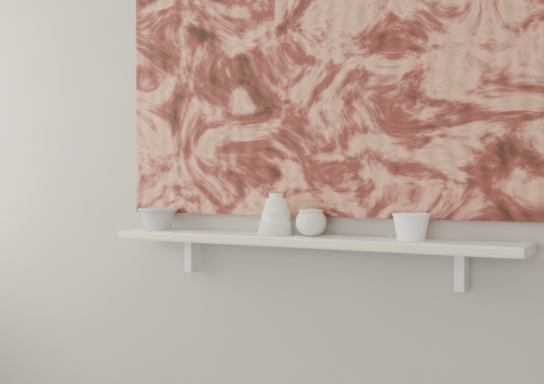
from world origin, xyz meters
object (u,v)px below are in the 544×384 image
Objects in this scene: shelf at (306,241)px; bowl_grey at (158,219)px; cup_cream at (311,222)px; bell_vessel at (276,214)px; bowl_white at (411,227)px; painting at (317,50)px.

shelf is 0.60m from bowl_grey.
cup_cream is 0.71× the size of bell_vessel.
painting is at bearing 167.21° from bowl_white.
bell_vessel reaches higher than shelf.
bowl_grey is 0.49m from bell_vessel.
painting is (0.00, 0.08, 0.62)m from shelf.
shelf is 0.06m from cup_cream.
bowl_white is at bearing 0.00° from bowl_grey.
bell_vessel reaches higher than bowl_grey.
cup_cream is at bearing 0.00° from shelf.
painting is 15.17× the size of cup_cream.
bowl_grey is (-0.60, -0.08, -0.57)m from painting.
cup_cream reaches higher than bowl_white.
cup_cream is (0.02, -0.08, -0.56)m from painting.
painting reaches higher than bowl_grey.
cup_cream is 0.87× the size of bowl_white.
painting is 0.67m from bowl_white.
shelf is at bearing 180.00° from bowl_white.
bowl_grey is 0.62m from cup_cream.
shelf is at bearing 0.00° from bowl_grey.
bell_vessel is at bearing 0.00° from bowl_grey.
painting is 0.57m from cup_cream.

